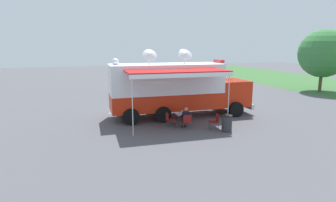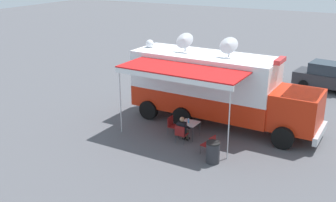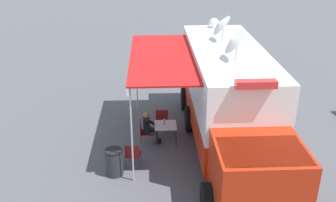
{
  "view_description": "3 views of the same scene",
  "coord_description": "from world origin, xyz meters",
  "px_view_note": "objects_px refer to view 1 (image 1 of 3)",
  "views": [
    {
      "loc": [
        17.08,
        -5.32,
        4.64
      ],
      "look_at": [
        2.32,
        -0.61,
        1.55
      ],
      "focal_mm": 29.73,
      "sensor_mm": 36.0,
      "label": 1
    },
    {
      "loc": [
        17.98,
        7.72,
        7.9
      ],
      "look_at": [
        2.05,
        -0.94,
        1.53
      ],
      "focal_mm": 43.32,
      "sensor_mm": 36.0,
      "label": 2
    },
    {
      "loc": [
        3.13,
        12.76,
        7.28
      ],
      "look_at": [
        2.06,
        -0.83,
        1.18
      ],
      "focal_mm": 40.83,
      "sensor_mm": 36.0,
      "label": 3
    }
  ],
  "objects_px": {
    "water_bottle": "(182,112)",
    "seated_responder": "(186,117)",
    "folding_chair_beside_table": "(169,119)",
    "folding_chair_at_table": "(187,121)",
    "folding_chair_spare_by_truck": "(215,120)",
    "trash_bin": "(227,123)",
    "command_truck": "(177,87)",
    "car_far_corner": "(188,84)",
    "folding_table": "(182,114)",
    "car_behind_truck": "(132,88)"
  },
  "relations": [
    {
      "from": "folding_table",
      "to": "seated_responder",
      "type": "xyz_separation_m",
      "value": [
        0.61,
        -0.04,
        -0.02
      ]
    },
    {
      "from": "folding_table",
      "to": "folding_chair_beside_table",
      "type": "xyz_separation_m",
      "value": [
        0.08,
        -0.85,
        -0.16
      ]
    },
    {
      "from": "command_truck",
      "to": "car_far_corner",
      "type": "height_order",
      "value": "command_truck"
    },
    {
      "from": "folding_chair_spare_by_truck",
      "to": "seated_responder",
      "type": "distance_m",
      "value": 1.69
    },
    {
      "from": "folding_chair_at_table",
      "to": "folding_chair_beside_table",
      "type": "distance_m",
      "value": 1.08
    },
    {
      "from": "trash_bin",
      "to": "car_behind_truck",
      "type": "bearing_deg",
      "value": -165.6
    },
    {
      "from": "command_truck",
      "to": "car_behind_truck",
      "type": "height_order",
      "value": "command_truck"
    },
    {
      "from": "command_truck",
      "to": "car_behind_truck",
      "type": "distance_m",
      "value": 8.07
    },
    {
      "from": "folding_chair_at_table",
      "to": "folding_chair_spare_by_truck",
      "type": "distance_m",
      "value": 1.63
    },
    {
      "from": "water_bottle",
      "to": "command_truck",
      "type": "bearing_deg",
      "value": 167.88
    },
    {
      "from": "folding_chair_beside_table",
      "to": "seated_responder",
      "type": "xyz_separation_m",
      "value": [
        0.53,
        0.81,
        0.14
      ]
    },
    {
      "from": "trash_bin",
      "to": "folding_chair_beside_table",
      "type": "bearing_deg",
      "value": -121.81
    },
    {
      "from": "water_bottle",
      "to": "seated_responder",
      "type": "distance_m",
      "value": 0.59
    },
    {
      "from": "folding_table",
      "to": "car_behind_truck",
      "type": "height_order",
      "value": "car_behind_truck"
    },
    {
      "from": "folding_chair_beside_table",
      "to": "car_behind_truck",
      "type": "xyz_separation_m",
      "value": [
        -10.11,
        -0.26,
        0.37
      ]
    },
    {
      "from": "folding_chair_beside_table",
      "to": "car_behind_truck",
      "type": "distance_m",
      "value": 10.12
    },
    {
      "from": "car_behind_truck",
      "to": "car_far_corner",
      "type": "distance_m",
      "value": 5.75
    },
    {
      "from": "seated_responder",
      "to": "folding_chair_spare_by_truck",
      "type": "bearing_deg",
      "value": 69.24
    },
    {
      "from": "folding_chair_spare_by_truck",
      "to": "seated_responder",
      "type": "xyz_separation_m",
      "value": [
        -0.6,
        -1.57,
        0.14
      ]
    },
    {
      "from": "seated_responder",
      "to": "car_far_corner",
      "type": "xyz_separation_m",
      "value": [
        -11.35,
        4.63,
        0.23
      ]
    },
    {
      "from": "seated_responder",
      "to": "folding_chair_at_table",
      "type": "bearing_deg",
      "value": -1.68
    },
    {
      "from": "folding_chair_at_table",
      "to": "seated_responder",
      "type": "distance_m",
      "value": 0.23
    },
    {
      "from": "command_truck",
      "to": "folding_chair_spare_by_truck",
      "type": "relative_size",
      "value": 10.99
    },
    {
      "from": "car_far_corner",
      "to": "folding_chair_beside_table",
      "type": "bearing_deg",
      "value": -26.72
    },
    {
      "from": "folding_chair_at_table",
      "to": "folding_chair_beside_table",
      "type": "xyz_separation_m",
      "value": [
        -0.72,
        -0.81,
        0.0
      ]
    },
    {
      "from": "folding_chair_at_table",
      "to": "car_far_corner",
      "type": "xyz_separation_m",
      "value": [
        -11.54,
        4.64,
        0.37
      ]
    },
    {
      "from": "folding_chair_beside_table",
      "to": "folding_chair_at_table",
      "type": "bearing_deg",
      "value": 48.31
    },
    {
      "from": "folding_table",
      "to": "seated_responder",
      "type": "distance_m",
      "value": 0.61
    },
    {
      "from": "command_truck",
      "to": "water_bottle",
      "type": "distance_m",
      "value": 2.54
    },
    {
      "from": "folding_chair_at_table",
      "to": "car_far_corner",
      "type": "height_order",
      "value": "car_far_corner"
    },
    {
      "from": "water_bottle",
      "to": "folding_chair_spare_by_truck",
      "type": "distance_m",
      "value": 1.98
    },
    {
      "from": "folding_chair_at_table",
      "to": "folding_chair_spare_by_truck",
      "type": "relative_size",
      "value": 1.0
    },
    {
      "from": "car_far_corner",
      "to": "water_bottle",
      "type": "bearing_deg",
      "value": -23.22
    },
    {
      "from": "seated_responder",
      "to": "car_behind_truck",
      "type": "distance_m",
      "value": 10.7
    },
    {
      "from": "command_truck",
      "to": "car_behind_truck",
      "type": "bearing_deg",
      "value": -168.8
    },
    {
      "from": "command_truck",
      "to": "seated_responder",
      "type": "distance_m",
      "value": 3.12
    },
    {
      "from": "command_truck",
      "to": "folding_chair_spare_by_truck",
      "type": "xyz_separation_m",
      "value": [
        3.39,
        1.09,
        -1.43
      ]
    },
    {
      "from": "seated_responder",
      "to": "trash_bin",
      "type": "height_order",
      "value": "seated_responder"
    },
    {
      "from": "folding_chair_at_table",
      "to": "folding_chair_spare_by_truck",
      "type": "height_order",
      "value": "same"
    },
    {
      "from": "water_bottle",
      "to": "seated_responder",
      "type": "bearing_deg",
      "value": -0.5
    },
    {
      "from": "trash_bin",
      "to": "car_far_corner",
      "type": "height_order",
      "value": "car_far_corner"
    },
    {
      "from": "command_truck",
      "to": "trash_bin",
      "type": "relative_size",
      "value": 10.5
    },
    {
      "from": "folding_table",
      "to": "car_far_corner",
      "type": "height_order",
      "value": "car_far_corner"
    },
    {
      "from": "folding_chair_spare_by_truck",
      "to": "car_far_corner",
      "type": "relative_size",
      "value": 0.2
    },
    {
      "from": "water_bottle",
      "to": "folding_chair_beside_table",
      "type": "distance_m",
      "value": 0.88
    },
    {
      "from": "folding_table",
      "to": "folding_chair_spare_by_truck",
      "type": "xyz_separation_m",
      "value": [
        1.21,
        1.54,
        -0.16
      ]
    },
    {
      "from": "command_truck",
      "to": "seated_responder",
      "type": "xyz_separation_m",
      "value": [
        2.79,
        -0.48,
        -1.3
      ]
    },
    {
      "from": "water_bottle",
      "to": "folding_chair_beside_table",
      "type": "bearing_deg",
      "value": -87.68
    },
    {
      "from": "trash_bin",
      "to": "folding_chair_spare_by_truck",
      "type": "bearing_deg",
      "value": -146.44
    },
    {
      "from": "folding_table",
      "to": "seated_responder",
      "type": "height_order",
      "value": "seated_responder"
    }
  ]
}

